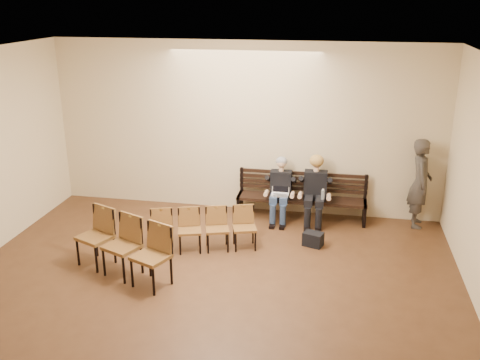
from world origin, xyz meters
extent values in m
plane|color=#54331C|center=(0.00, 0.00, 0.00)|extent=(10.00, 10.00, 0.00)
cube|color=beige|center=(0.00, 5.00, 1.75)|extent=(8.00, 0.02, 3.50)
cube|color=white|center=(0.00, 0.00, 3.50)|extent=(8.00, 10.00, 0.02)
cube|color=black|center=(1.23, 4.65, 0.23)|extent=(2.60, 0.90, 0.45)
cube|color=silver|center=(0.82, 4.36, 0.57)|extent=(0.40, 0.34, 0.25)
cylinder|color=silver|center=(1.67, 4.28, 0.56)|extent=(0.08, 0.08, 0.22)
cube|color=black|center=(1.55, 3.45, 0.13)|extent=(0.40, 0.33, 0.25)
imported|color=#39342F|center=(3.50, 4.75, 1.01)|extent=(0.51, 0.76, 2.03)
cube|color=brown|center=(-0.36, 2.92, 0.38)|extent=(1.91, 0.95, 0.77)
cube|color=brown|center=(-1.42, 1.81, 0.50)|extent=(1.85, 1.20, 0.99)
camera|label=1|loc=(1.89, -5.45, 4.35)|focal=40.00mm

